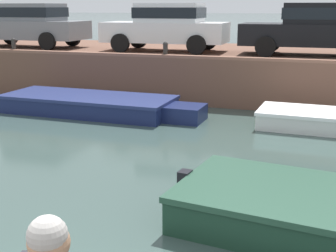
# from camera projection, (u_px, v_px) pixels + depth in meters

# --- Properties ---
(ground_plane) EXTENTS (400.00, 400.00, 0.00)m
(ground_plane) POSITION_uv_depth(u_px,v_px,m) (190.00, 171.00, 8.20)
(ground_plane) COLOR #384C47
(far_quay_wall) EXTENTS (60.00, 6.00, 1.37)m
(far_quay_wall) POSITION_uv_depth(u_px,v_px,m) (256.00, 71.00, 15.73)
(far_quay_wall) COLOR brown
(far_quay_wall) RESTS_ON ground
(far_wall_coping) EXTENTS (60.00, 0.24, 0.08)m
(far_wall_coping) POSITION_uv_depth(u_px,v_px,m) (243.00, 59.00, 12.89)
(far_wall_coping) COLOR brown
(far_wall_coping) RESTS_ON far_quay_wall
(boat_moored_west_navy) EXTENTS (5.60, 1.92, 0.48)m
(boat_moored_west_navy) POSITION_uv_depth(u_px,v_px,m) (96.00, 105.00, 12.59)
(boat_moored_west_navy) COLOR navy
(boat_moored_west_navy) RESTS_ON ground
(car_leftmost_grey) EXTENTS (4.41, 1.90, 1.54)m
(car_leftmost_grey) POSITION_uv_depth(u_px,v_px,m) (28.00, 23.00, 16.86)
(car_leftmost_grey) COLOR slate
(car_leftmost_grey) RESTS_ON far_quay_wall
(car_left_inner_white) EXTENTS (4.08, 1.99, 1.54)m
(car_left_inner_white) POSITION_uv_depth(u_px,v_px,m) (167.00, 25.00, 15.28)
(car_left_inner_white) COLOR white
(car_left_inner_white) RESTS_ON far_quay_wall
(car_centre_black) EXTENTS (4.40, 1.94, 1.54)m
(car_centre_black) POSITION_uv_depth(u_px,v_px,m) (318.00, 27.00, 13.86)
(car_centre_black) COLOR black
(car_centre_black) RESTS_ON far_quay_wall
(mooring_bollard_west) EXTENTS (0.15, 0.15, 0.45)m
(mooring_bollard_west) POSITION_uv_depth(u_px,v_px,m) (14.00, 44.00, 15.22)
(mooring_bollard_west) COLOR #2D2B28
(mooring_bollard_west) RESTS_ON far_quay_wall
(mooring_bollard_mid) EXTENTS (0.15, 0.15, 0.45)m
(mooring_bollard_mid) POSITION_uv_depth(u_px,v_px,m) (165.00, 49.00, 13.66)
(mooring_bollard_mid) COLOR #2D2B28
(mooring_bollard_mid) RESTS_ON far_quay_wall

